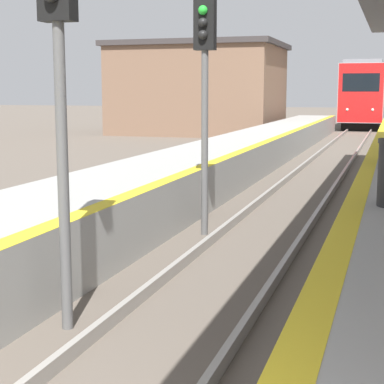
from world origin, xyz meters
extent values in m
cube|color=black|center=(0.00, 48.28, 0.28)|extent=(2.37, 15.44, 0.55)
cube|color=#99999E|center=(0.00, 48.28, 2.41)|extent=(2.79, 17.16, 3.72)
cube|color=red|center=(0.00, 39.78, 2.41)|extent=(2.73, 0.16, 3.64)
cube|color=black|center=(0.00, 39.72, 3.06)|extent=(2.23, 0.06, 1.12)
cube|color=slate|center=(0.00, 48.28, 4.39)|extent=(2.37, 16.30, 0.24)
sphere|color=white|center=(-0.77, 39.72, 1.39)|extent=(0.18, 0.18, 0.18)
sphere|color=white|center=(0.77, 39.72, 1.39)|extent=(0.18, 0.18, 0.18)
cylinder|color=#595959|center=(-1.15, 4.21, 1.62)|extent=(0.12, 0.12, 3.24)
cylinder|color=#595959|center=(-1.03, 9.07, 1.62)|extent=(0.12, 0.12, 3.24)
cube|color=black|center=(-1.03, 9.07, 3.69)|extent=(0.36, 0.20, 0.90)
sphere|color=green|center=(-1.03, 8.94, 3.89)|extent=(0.16, 0.16, 0.16)
sphere|color=black|center=(-1.03, 8.94, 3.69)|extent=(0.16, 0.16, 0.16)
sphere|color=black|center=(-1.03, 8.94, 3.48)|extent=(0.16, 0.16, 0.16)
cube|color=brown|center=(-9.18, 35.52, 2.53)|extent=(9.32, 7.38, 5.05)
cube|color=#383333|center=(-9.18, 35.52, 5.20)|extent=(9.78, 7.75, 0.30)
camera|label=1|loc=(2.14, -1.71, 2.55)|focal=60.00mm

